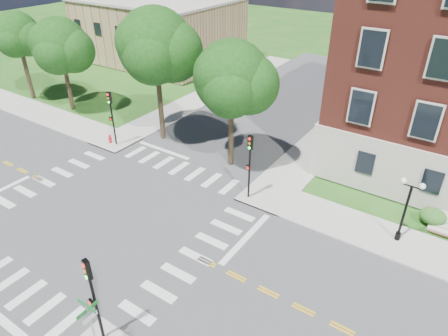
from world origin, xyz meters
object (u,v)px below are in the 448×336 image
Objects in this scene: traffic_signal_se at (92,291)px; traffic_signal_nw at (111,112)px; fire_hydrant at (110,139)px; twin_lamp_west at (406,207)px; traffic_signal_ne at (250,159)px; street_sign_pole at (90,319)px.

traffic_signal_se and traffic_signal_nw have the same top height.
traffic_signal_se is 1.00× the size of traffic_signal_nw.
traffic_signal_nw reaches higher than fire_hydrant.
traffic_signal_nw is 6.40× the size of fire_hydrant.
twin_lamp_west is at bearing 1.92° from traffic_signal_nw.
traffic_signal_nw is at bearing 135.28° from traffic_signal_se.
traffic_signal_nw is at bearing 178.21° from traffic_signal_ne.
traffic_signal_nw is (-14.04, 13.91, 0.00)m from traffic_signal_se.
traffic_signal_nw is 20.49m from street_sign_pole.
traffic_signal_nw is 23.67m from twin_lamp_west.
fire_hydrant is (-15.09, 14.49, -1.84)m from street_sign_pole.
twin_lamp_west is (23.65, 0.79, -0.66)m from traffic_signal_nw.
fire_hydrant is at bearing 178.47° from traffic_signal_ne.
traffic_signal_se is at bearing -88.95° from traffic_signal_ne.
twin_lamp_west reaches higher than street_sign_pole.
traffic_signal_ne is at bearing 91.05° from traffic_signal_se.
street_sign_pole is at bearing -43.84° from fire_hydrant.
traffic_signal_ne is 14.73m from fire_hydrant.
traffic_signal_ne is 1.55× the size of street_sign_pole.
twin_lamp_west is at bearing 1.98° from fire_hydrant.
fire_hydrant is at bearing 136.16° from street_sign_pole.
traffic_signal_se is 1.00× the size of traffic_signal_ne.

